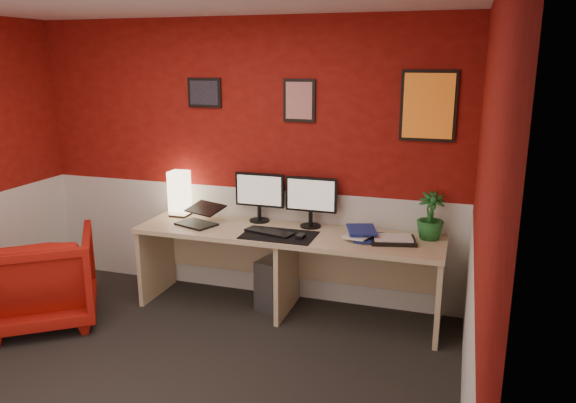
# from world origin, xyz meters

# --- Properties ---
(ground) EXTENTS (4.00, 3.50, 0.01)m
(ground) POSITION_xyz_m (0.00, 0.00, 0.00)
(ground) COLOR black
(ground) RESTS_ON ground
(wall_back) EXTENTS (4.00, 0.01, 2.50)m
(wall_back) POSITION_xyz_m (0.00, 1.75, 1.25)
(wall_back) COLOR maroon
(wall_back) RESTS_ON ground
(wall_right) EXTENTS (0.01, 3.50, 2.50)m
(wall_right) POSITION_xyz_m (2.00, 0.00, 1.25)
(wall_right) COLOR maroon
(wall_right) RESTS_ON ground
(wainscot_back) EXTENTS (4.00, 0.01, 1.00)m
(wainscot_back) POSITION_xyz_m (0.00, 1.75, 0.50)
(wainscot_back) COLOR silver
(wainscot_back) RESTS_ON ground
(wainscot_right) EXTENTS (0.01, 3.50, 1.00)m
(wainscot_right) POSITION_xyz_m (2.00, 0.00, 0.50)
(wainscot_right) COLOR silver
(wainscot_right) RESTS_ON ground
(desk) EXTENTS (2.60, 0.65, 0.73)m
(desk) POSITION_xyz_m (0.53, 1.41, 0.36)
(desk) COLOR tan
(desk) RESTS_ON ground
(shoji_lamp) EXTENTS (0.16, 0.16, 0.40)m
(shoji_lamp) POSITION_xyz_m (-0.57, 1.59, 0.93)
(shoji_lamp) COLOR #FFE5B2
(shoji_lamp) RESTS_ON desk
(laptop) EXTENTS (0.39, 0.33, 0.22)m
(laptop) POSITION_xyz_m (-0.29, 1.36, 0.84)
(laptop) COLOR black
(laptop) RESTS_ON desk
(monitor_left) EXTENTS (0.45, 0.06, 0.58)m
(monitor_left) POSITION_xyz_m (0.19, 1.64, 1.02)
(monitor_left) COLOR black
(monitor_left) RESTS_ON desk
(monitor_right) EXTENTS (0.45, 0.06, 0.58)m
(monitor_right) POSITION_xyz_m (0.68, 1.61, 1.02)
(monitor_right) COLOR black
(monitor_right) RESTS_ON desk
(desk_mat) EXTENTS (0.60, 0.38, 0.01)m
(desk_mat) POSITION_xyz_m (0.49, 1.30, 0.73)
(desk_mat) COLOR black
(desk_mat) RESTS_ON desk
(keyboard) EXTENTS (0.44, 0.24, 0.02)m
(keyboard) POSITION_xyz_m (0.40, 1.32, 0.74)
(keyboard) COLOR black
(keyboard) RESTS_ON desk_mat
(mouse) EXTENTS (0.07, 0.10, 0.03)m
(mouse) POSITION_xyz_m (0.69, 1.27, 0.75)
(mouse) COLOR black
(mouse) RESTS_ON desk_mat
(book_bottom) EXTENTS (0.21, 0.28, 0.03)m
(book_bottom) POSITION_xyz_m (1.12, 1.42, 0.74)
(book_bottom) COLOR navy
(book_bottom) RESTS_ON desk
(book_middle) EXTENTS (0.26, 0.31, 0.02)m
(book_middle) POSITION_xyz_m (1.05, 1.42, 0.77)
(book_middle) COLOR silver
(book_middle) RESTS_ON book_bottom
(book_top) EXTENTS (0.30, 0.35, 0.03)m
(book_top) POSITION_xyz_m (1.04, 1.41, 0.79)
(book_top) COLOR navy
(book_top) RESTS_ON book_middle
(zen_tray) EXTENTS (0.40, 0.32, 0.03)m
(zen_tray) POSITION_xyz_m (1.41, 1.41, 0.74)
(zen_tray) COLOR black
(zen_tray) RESTS_ON desk
(potted_plant) EXTENTS (0.24, 0.24, 0.38)m
(potted_plant) POSITION_xyz_m (1.68, 1.58, 0.92)
(potted_plant) COLOR #19591E
(potted_plant) RESTS_ON desk
(pc_tower) EXTENTS (0.30, 0.48, 0.45)m
(pc_tower) POSITION_xyz_m (0.39, 1.53, 0.23)
(pc_tower) COLOR #99999E
(pc_tower) RESTS_ON ground
(armchair) EXTENTS (1.17, 1.17, 0.77)m
(armchair) POSITION_xyz_m (-1.36, 0.62, 0.39)
(armchair) COLOR #A3160D
(armchair) RESTS_ON ground
(art_left) EXTENTS (0.32, 0.02, 0.26)m
(art_left) POSITION_xyz_m (-0.35, 1.74, 1.85)
(art_left) COLOR black
(art_left) RESTS_ON wall_back
(art_center) EXTENTS (0.28, 0.02, 0.36)m
(art_center) POSITION_xyz_m (0.53, 1.74, 1.80)
(art_center) COLOR red
(art_center) RESTS_ON wall_back
(art_right) EXTENTS (0.44, 0.02, 0.56)m
(art_right) POSITION_xyz_m (1.60, 1.74, 1.78)
(art_right) COLOR orange
(art_right) RESTS_ON wall_back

